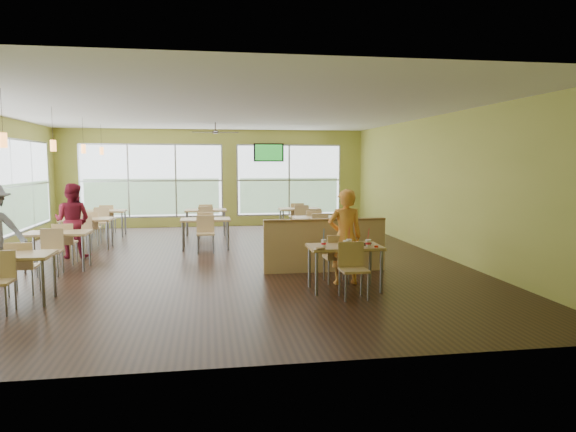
# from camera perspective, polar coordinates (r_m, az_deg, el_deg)

# --- Properties ---
(room) EXTENTS (12.00, 12.04, 3.20)m
(room) POSITION_cam_1_polar(r_m,az_deg,el_deg) (11.19, -7.71, 3.23)
(room) COLOR black
(room) RESTS_ON ground
(window_bays) EXTENTS (9.24, 10.24, 2.38)m
(window_bays) POSITION_cam_1_polar(r_m,az_deg,el_deg) (14.46, -18.55, 3.10)
(window_bays) COLOR white
(window_bays) RESTS_ON room
(main_table) EXTENTS (1.22, 1.52, 0.87)m
(main_table) POSITION_cam_1_polar(r_m,az_deg,el_deg) (8.61, 6.32, -4.06)
(main_table) COLOR tan
(main_table) RESTS_ON floor
(half_wall_divider) EXTENTS (2.40, 0.14, 1.04)m
(half_wall_divider) POSITION_cam_1_polar(r_m,az_deg,el_deg) (10.01, 4.12, -3.25)
(half_wall_divider) COLOR tan
(half_wall_divider) RESTS_ON floor
(dining_tables) EXTENTS (6.92, 8.72, 0.87)m
(dining_tables) POSITION_cam_1_polar(r_m,az_deg,el_deg) (13.00, -12.46, -0.76)
(dining_tables) COLOR tan
(dining_tables) RESTS_ON floor
(pendant_lights) EXTENTS (0.11, 7.31, 0.86)m
(pendant_lights) POSITION_cam_1_polar(r_m,az_deg,el_deg) (12.21, -23.15, 7.04)
(pendant_lights) COLOR #2D2119
(pendant_lights) RESTS_ON ceiling
(ceiling_fan) EXTENTS (1.25, 1.25, 0.29)m
(ceiling_fan) POSITION_cam_1_polar(r_m,az_deg,el_deg) (14.20, -8.07, 9.24)
(ceiling_fan) COLOR #2D2119
(ceiling_fan) RESTS_ON ceiling
(tv_backwall) EXTENTS (1.00, 0.07, 0.60)m
(tv_backwall) POSITION_cam_1_polar(r_m,az_deg,el_deg) (17.19, -2.16, 7.06)
(tv_backwall) COLOR black
(tv_backwall) RESTS_ON wall_back
(man_plaid) EXTENTS (0.61, 0.41, 1.67)m
(man_plaid) POSITION_cam_1_polar(r_m,az_deg,el_deg) (8.99, 6.36, -2.32)
(man_plaid) COLOR orange
(man_plaid) RESTS_ON floor
(patron_maroon) EXTENTS (0.93, 0.79, 1.66)m
(patron_maroon) POSITION_cam_1_polar(r_m,az_deg,el_deg) (12.40, -22.84, -0.48)
(patron_maroon) COLOR maroon
(patron_maroon) RESTS_ON floor
(cup_blue) EXTENTS (0.09, 0.09, 0.33)m
(cup_blue) POSITION_cam_1_polar(r_m,az_deg,el_deg) (8.38, 3.99, -3.02)
(cup_blue) COLOR white
(cup_blue) RESTS_ON main_table
(cup_yellow) EXTENTS (0.09, 0.09, 0.31)m
(cup_yellow) POSITION_cam_1_polar(r_m,az_deg,el_deg) (8.37, 6.44, -3.08)
(cup_yellow) COLOR white
(cup_yellow) RESTS_ON main_table
(cup_red_near) EXTENTS (0.10, 0.10, 0.35)m
(cup_red_near) POSITION_cam_1_polar(r_m,az_deg,el_deg) (8.43, 6.79, -2.98)
(cup_red_near) COLOR white
(cup_red_near) RESTS_ON main_table
(cup_red_far) EXTENTS (0.09, 0.09, 0.33)m
(cup_red_far) POSITION_cam_1_polar(r_m,az_deg,el_deg) (8.49, 8.90, -2.97)
(cup_red_far) COLOR white
(cup_red_far) RESTS_ON main_table
(food_basket) EXTENTS (0.22, 0.22, 0.05)m
(food_basket) POSITION_cam_1_polar(r_m,az_deg,el_deg) (8.67, 8.61, -3.03)
(food_basket) COLOR black
(food_basket) RESTS_ON main_table
(ketchup_cup) EXTENTS (0.07, 0.07, 0.03)m
(ketchup_cup) POSITION_cam_1_polar(r_m,az_deg,el_deg) (8.48, 9.78, -3.35)
(ketchup_cup) COLOR #B31200
(ketchup_cup) RESTS_ON main_table
(wrapper_left) EXTENTS (0.16, 0.15, 0.04)m
(wrapper_left) POSITION_cam_1_polar(r_m,az_deg,el_deg) (8.18, 3.65, -3.58)
(wrapper_left) COLOR tan
(wrapper_left) RESTS_ON main_table
(wrapper_mid) EXTENTS (0.25, 0.23, 0.06)m
(wrapper_mid) POSITION_cam_1_polar(r_m,az_deg,el_deg) (8.61, 6.42, -3.06)
(wrapper_mid) COLOR tan
(wrapper_mid) RESTS_ON main_table
(wrapper_right) EXTENTS (0.17, 0.16, 0.04)m
(wrapper_right) POSITION_cam_1_polar(r_m,az_deg,el_deg) (8.37, 7.82, -3.41)
(wrapper_right) COLOR tan
(wrapper_right) RESTS_ON main_table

